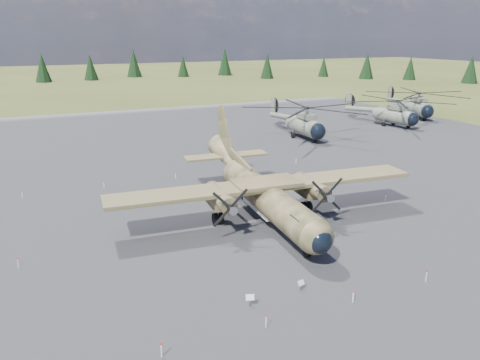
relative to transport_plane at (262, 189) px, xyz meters
name	(u,v)px	position (x,y,z in m)	size (l,w,h in m)	color
ground	(233,229)	(-3.56, -1.66, -2.61)	(500.00, 500.00, 0.00)	brown
apron	(193,194)	(-3.56, 8.34, -2.61)	(120.00, 120.00, 0.04)	slate
transport_plane	(262,189)	(0.00, 0.00, 0.00)	(27.65, 25.04, 9.10)	#34391E
helicopter_near	(305,116)	(21.44, 26.57, 1.02)	(21.40, 24.36, 5.12)	gray
helicopter_mid	(395,108)	(41.67, 28.76, 0.79)	(21.67, 23.57, 4.80)	gray
helicopter_far	(417,100)	(51.86, 33.79, 1.03)	(24.93, 25.59, 5.13)	gray
info_placard_left	(250,298)	(-7.44, -12.85, -2.08)	(0.56, 0.37, 0.81)	gray
info_placard_right	(301,284)	(-3.70, -12.59, -2.12)	(0.50, 0.29, 0.74)	gray
barrier_fence	(228,225)	(-4.02, -1.73, -2.11)	(33.12, 29.62, 0.85)	white
treeline	(231,177)	(-3.97, -2.23, 2.19)	(317.86, 322.38, 10.95)	black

